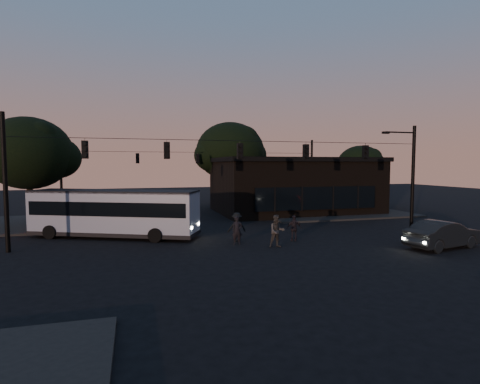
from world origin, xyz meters
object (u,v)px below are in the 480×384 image
object	(u,v)px
building	(293,185)
pedestrian_a	(237,230)
car	(443,234)
pedestrian_c	(294,228)
pedestrian_d	(237,227)
bus	(114,211)
pedestrian_b	(277,231)

from	to	relation	value
building	pedestrian_a	size ratio (longest dim) A/B	9.12
car	pedestrian_c	size ratio (longest dim) A/B	2.98
pedestrian_a	pedestrian_d	xyz separation A→B (m)	(0.20, 0.83, 0.05)
car	pedestrian_c	world-z (taller)	pedestrian_c
building	pedestrian_a	distance (m)	16.64
pedestrian_c	building	bearing A→B (deg)	-106.08
pedestrian_d	pedestrian_c	bearing A→B (deg)	165.13
car	pedestrian_d	xyz separation A→B (m)	(-10.75, 4.94, 0.11)
building	pedestrian_d	size ratio (longest dim) A/B	8.62
bus	pedestrian_d	world-z (taller)	bus
bus	pedestrian_c	distance (m)	11.61
pedestrian_c	pedestrian_d	xyz separation A→B (m)	(-3.46, 0.81, 0.09)
car	pedestrian_b	xyz separation A→B (m)	(-8.97, 2.77, 0.15)
car	bus	bearing A→B (deg)	53.86
bus	pedestrian_a	bearing A→B (deg)	-7.09
building	pedestrian_a	world-z (taller)	building
pedestrian_d	pedestrian_a	bearing A→B (deg)	74.70
pedestrian_c	pedestrian_d	distance (m)	3.56
bus	car	bearing A→B (deg)	-0.56
building	bus	xyz separation A→B (m)	(-16.66, -9.10, -0.99)
bus	pedestrian_b	xyz separation A→B (m)	(9.05, -5.70, -0.79)
bus	building	bearing A→B (deg)	53.24
bus	pedestrian_b	size ratio (longest dim) A/B	5.87
bus	pedestrian_d	size ratio (longest dim) A/B	6.12
pedestrian_d	bus	bearing A→B (deg)	-27.53
car	pedestrian_d	bearing A→B (deg)	54.36
bus	car	size ratio (longest dim) A/B	2.30
pedestrian_a	pedestrian_c	size ratio (longest dim) A/B	1.06
pedestrian_b	pedestrian_d	world-z (taller)	pedestrian_b
car	pedestrian_b	distance (m)	9.39
pedestrian_b	pedestrian_d	size ratio (longest dim) A/B	1.04
building	pedestrian_d	bearing A→B (deg)	-126.65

